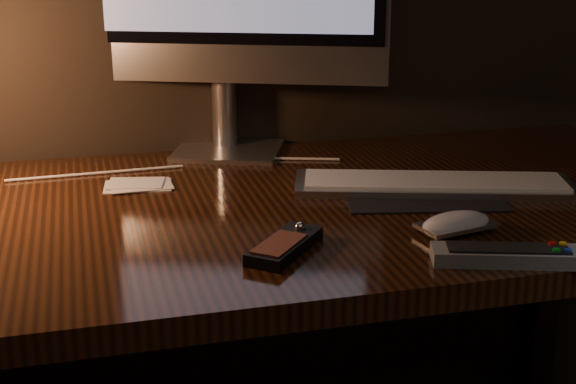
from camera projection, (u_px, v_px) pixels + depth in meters
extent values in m
cube|color=#371B0C|center=(272.00, 214.00, 1.33)|extent=(1.60, 0.75, 0.04)
cube|color=black|center=(543.00, 291.00, 1.93)|extent=(0.06, 0.06, 0.71)
cube|color=black|center=(235.00, 283.00, 1.73)|extent=(1.48, 0.02, 0.51)
cube|color=silver|center=(228.00, 150.00, 1.63)|extent=(0.26, 0.25, 0.01)
cylinder|color=silver|center=(224.00, 111.00, 1.64)|extent=(0.07, 0.07, 0.14)
cube|color=silver|center=(434.00, 184.00, 1.39)|extent=(0.50, 0.27, 0.02)
cube|color=black|center=(420.00, 193.00, 1.37)|extent=(0.30, 0.26, 0.00)
ellipsoid|color=white|center=(456.00, 226.00, 1.19)|extent=(0.12, 0.08, 0.02)
cube|color=black|center=(285.00, 246.00, 1.12)|extent=(0.14, 0.15, 0.02)
cube|color=maroon|center=(285.00, 240.00, 1.11)|extent=(0.09, 0.10, 0.00)
sphere|color=silver|center=(285.00, 239.00, 1.11)|extent=(0.02, 0.02, 0.02)
cube|color=gray|center=(507.00, 256.00, 1.08)|extent=(0.21, 0.11, 0.02)
cube|color=black|center=(508.00, 248.00, 1.08)|extent=(0.17, 0.09, 0.00)
cylinder|color=red|center=(508.00, 246.00, 1.07)|extent=(0.01, 0.01, 0.00)
cylinder|color=#0C8C19|center=(508.00, 246.00, 1.07)|extent=(0.01, 0.01, 0.00)
cylinder|color=gold|center=(508.00, 246.00, 1.07)|extent=(0.01, 0.01, 0.00)
cylinder|color=#1433BF|center=(508.00, 246.00, 1.07)|extent=(0.01, 0.01, 0.00)
cube|color=white|center=(138.00, 185.00, 1.41)|extent=(0.12, 0.09, 0.01)
cylinder|color=white|center=(183.00, 167.00, 1.52)|extent=(0.61, 0.11, 0.01)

